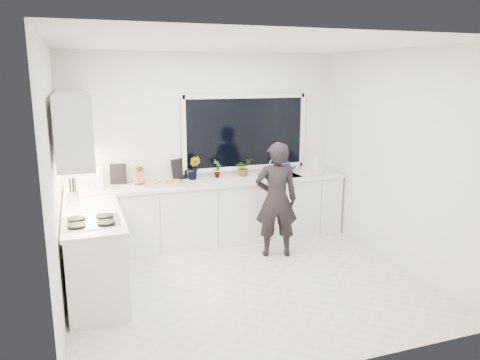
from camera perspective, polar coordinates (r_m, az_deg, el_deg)
name	(u,v)px	position (r m, az deg, el deg)	size (l,w,h in m)	color
floor	(247,284)	(5.61, 0.92, -12.54)	(4.00, 3.50, 0.02)	beige
wall_back	(206,147)	(6.83, -4.21, 3.98)	(4.00, 0.02, 2.70)	white
wall_left	(54,184)	(4.87, -21.78, -0.46)	(0.02, 3.50, 2.70)	white
wall_right	(399,160)	(6.17, 18.77, 2.38)	(0.02, 3.50, 2.70)	white
ceiling	(248,43)	(5.09, 1.03, 16.39)	(4.00, 3.50, 0.02)	white
window	(245,132)	(6.95, 0.64, 5.83)	(1.80, 0.02, 1.00)	black
base_cabinets_back	(212,213)	(6.74, -3.38, -4.07)	(3.92, 0.58, 0.88)	white
base_cabinets_left	(95,255)	(5.46, -17.27, -8.73)	(0.58, 1.60, 0.88)	white
countertop_back	(212,182)	(6.61, -3.41, -0.27)	(3.94, 0.62, 0.04)	silver
countertop_left	(92,215)	(5.32, -17.60, -4.10)	(0.62, 1.60, 0.04)	silver
upper_cabinets	(73,124)	(5.48, -19.67, 6.39)	(0.34, 2.10, 0.70)	white
sink	(280,179)	(6.98, 4.87, 0.15)	(0.58, 0.42, 0.14)	silver
faucet	(275,166)	(7.13, 4.24, 1.73)	(0.03, 0.03, 0.22)	silver
stovetop	(91,222)	(4.97, -17.69, -4.85)	(0.56, 0.48, 0.03)	black
person	(276,200)	(6.19, 4.45, -2.41)	(0.56, 0.37, 1.54)	black
pizza_tray	(164,184)	(6.43, -9.31, -0.47)	(0.50, 0.37, 0.03)	silver
pizza	(163,183)	(6.43, -9.31, -0.32)	(0.45, 0.32, 0.01)	#B84018
watering_can	(286,168)	(7.18, 5.68, 1.41)	(0.14, 0.14, 0.13)	#1319BA
paper_towel_roll	(100,178)	(6.45, -16.68, 0.24)	(0.11, 0.11, 0.26)	white
knife_block	(139,176)	(6.53, -12.23, 0.46)	(0.13, 0.10, 0.22)	olive
utensil_crock	(73,198)	(5.72, -19.64, -2.03)	(0.13, 0.13, 0.16)	#BABBBF
picture_frame_large	(118,174)	(6.60, -14.63, 0.73)	(0.22, 0.02, 0.28)	black
picture_frame_small	(179,169)	(6.72, -7.41, 1.33)	(0.25, 0.02, 0.30)	black
herb_plants	(221,168)	(6.79, -2.38, 1.51)	(1.02, 0.28, 0.34)	#26662D
soap_bottles	(316,165)	(7.04, 9.28, 1.76)	(0.18, 0.16, 0.32)	#D8BF66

